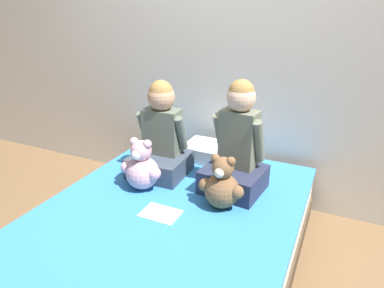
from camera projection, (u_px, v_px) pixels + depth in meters
name	position (u px, v px, depth m)	size (l,w,h in m)	color
ground_plane	(161.00, 276.00, 1.98)	(14.00, 14.00, 0.00)	brown
wall_behind_bed	(233.00, 35.00, 2.43)	(8.00, 0.06, 2.50)	silver
bed	(160.00, 249.00, 1.91)	(1.40, 2.00, 0.39)	#473828
child_on_left	(161.00, 138.00, 2.25)	(0.37, 0.36, 0.63)	#384251
child_on_right	(237.00, 148.00, 2.04)	(0.38, 0.36, 0.68)	#282D47
teddy_bear_held_by_left_child	(142.00, 168.00, 2.09)	(0.27, 0.21, 0.33)	#DBA3B2
teddy_bear_held_by_right_child	(222.00, 186.00, 1.90)	(0.26, 0.20, 0.32)	brown
pillow_at_headboard	(216.00, 153.00, 2.51)	(0.45, 0.28, 0.11)	white
sign_card	(161.00, 213.00, 1.88)	(0.21, 0.15, 0.00)	white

